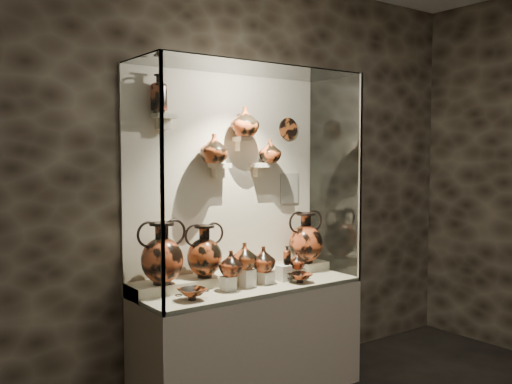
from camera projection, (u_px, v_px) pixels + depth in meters
wall_back at (225, 178)px, 4.38m from camera, size 5.00×0.02×3.20m
plinth at (249, 342)px, 4.20m from camera, size 1.70×0.60×0.80m
front_tier at (249, 287)px, 4.17m from camera, size 1.68×0.58×0.03m
rear_tier at (236, 278)px, 4.31m from camera, size 1.70×0.25×0.10m
back_panel at (225, 178)px, 4.37m from camera, size 1.70×0.03×1.60m
glass_front at (274, 181)px, 3.88m from camera, size 1.70×0.01×1.60m
glass_left at (141, 183)px, 3.62m from camera, size 0.01×0.60×1.60m
glass_right at (334, 177)px, 4.61m from camera, size 0.01×0.60×1.60m
glass_top at (249, 68)px, 4.07m from camera, size 1.70×0.60×0.01m
frame_post_left at (162, 185)px, 3.39m from camera, size 0.02×0.02×1.60m
frame_post_right at (360, 178)px, 4.38m from camera, size 0.02×0.02×1.60m
pedestal_a at (228, 283)px, 4.00m from camera, size 0.09×0.09×0.10m
pedestal_b at (248, 278)px, 4.10m from camera, size 0.09×0.09×0.13m
pedestal_c at (266, 278)px, 4.20m from camera, size 0.09×0.09×0.09m
pedestal_d at (283, 273)px, 4.29m from camera, size 0.09×0.09×0.12m
pedestal_e at (298, 273)px, 4.37m from camera, size 0.09×0.09×0.08m
bracket_ul at (165, 116)px, 3.96m from camera, size 0.14×0.12×0.04m
bracket_ca at (220, 166)px, 4.25m from camera, size 0.14×0.12×0.04m
bracket_cb at (242, 139)px, 4.35m from camera, size 0.10×0.12×0.04m
bracket_cc at (261, 165)px, 4.47m from camera, size 0.14×0.12×0.04m
amphora_left at (162, 253)px, 3.87m from camera, size 0.43×0.43×0.43m
amphora_mid at (204, 251)px, 4.09m from camera, size 0.39×0.39×0.38m
amphora_right at (305, 238)px, 4.63m from camera, size 0.43×0.43×0.42m
jug_a at (231, 263)px, 3.99m from camera, size 0.21×0.21×0.18m
jug_b at (244, 256)px, 4.09m from camera, size 0.20×0.20×0.19m
jug_c at (263, 259)px, 4.19m from camera, size 0.20×0.20×0.19m
jug_e at (297, 260)px, 4.35m from camera, size 0.13×0.13×0.13m
lekythos_small at (287, 254)px, 4.30m from camera, size 0.09×0.09×0.16m
kylix_left at (192, 293)px, 3.73m from camera, size 0.29×0.27×0.09m
kylix_right at (300, 277)px, 4.23m from camera, size 0.23×0.20×0.09m
lekythos_tall at (159, 91)px, 3.91m from camera, size 0.13×0.13×0.30m
ovoid_vase_a at (214, 149)px, 4.15m from camera, size 0.25×0.25×0.22m
ovoid_vase_b at (245, 122)px, 4.29m from camera, size 0.29×0.29×0.23m
ovoid_vase_c at (270, 151)px, 4.47m from camera, size 0.20×0.20×0.18m
wall_plate at (288, 129)px, 4.67m from camera, size 0.18×0.02×0.18m
info_placard at (289, 188)px, 4.72m from camera, size 0.19×0.01×0.25m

